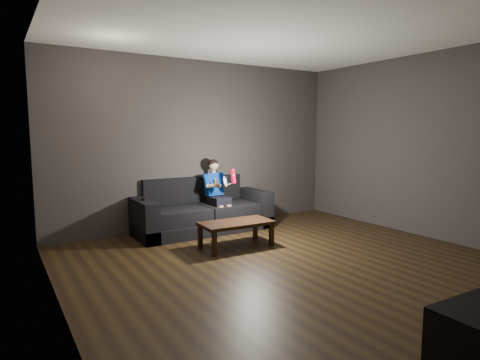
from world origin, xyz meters
TOP-DOWN VIEW (x-y plane):
  - floor at (0.00, 0.00)m, footprint 5.00×5.00m
  - back_wall at (0.00, 2.50)m, footprint 5.00×0.04m
  - left_wall at (-2.50, 0.00)m, footprint 0.04×5.00m
  - right_wall at (2.50, 0.00)m, footprint 0.04×5.00m
  - ceiling at (0.00, 0.00)m, footprint 5.00×5.00m
  - sofa at (-0.17, 2.19)m, footprint 2.14×0.93m
  - child at (0.07, 2.13)m, footprint 0.41×0.50m
  - wii_remote_red at (0.15, 1.74)m, footprint 0.07×0.09m
  - nunchuk_white at (0.00, 1.75)m, footprint 0.06×0.09m
  - wii_remote_black at (-1.14, 2.11)m, footprint 0.06×0.14m
  - coffee_table at (-0.20, 1.09)m, footprint 0.99×0.52m

SIDE VIEW (x-z plane):
  - floor at x=0.00m, z-range 0.00..0.00m
  - sofa at x=-0.17m, z-range -0.14..0.68m
  - coffee_table at x=-0.20m, z-range 0.13..0.48m
  - wii_remote_black at x=-1.14m, z-range 0.58..0.61m
  - child at x=0.07m, z-range 0.18..1.18m
  - nunchuk_white at x=0.00m, z-range 0.76..0.90m
  - wii_remote_red at x=0.15m, z-range 0.78..1.00m
  - back_wall at x=0.00m, z-range 0.00..2.70m
  - left_wall at x=-2.50m, z-range 0.00..2.70m
  - right_wall at x=2.50m, z-range 0.00..2.70m
  - ceiling at x=0.00m, z-range 2.69..2.71m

